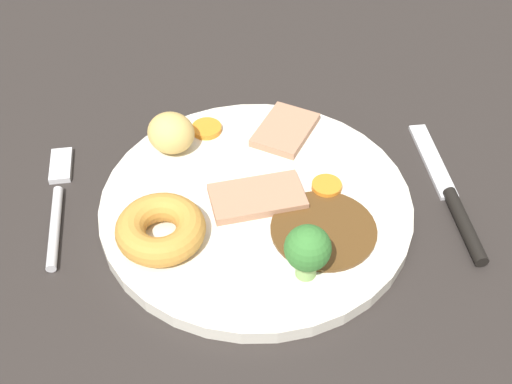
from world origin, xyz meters
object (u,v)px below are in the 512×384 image
object	(u,v)px
dinner_plate	(256,205)
fork	(58,200)
roast_potato_left	(171,133)
carrot_coin_front	(207,129)
meat_slice_main	(257,197)
carrot_coin_back	(327,187)
broccoli_floret	(308,250)
yorkshire_pudding	(161,229)
knife	(452,200)
meat_slice_under	(285,130)

from	to	relation	value
dinner_plate	fork	world-z (taller)	dinner_plate
roast_potato_left	carrot_coin_front	size ratio (longest dim) A/B	1.52
carrot_coin_front	meat_slice_main	bearing A→B (deg)	-69.08
dinner_plate	carrot_coin_front	distance (cm)	10.87
carrot_coin_back	broccoli_floret	distance (cm)	10.32
yorkshire_pudding	broccoli_floret	world-z (taller)	broccoli_floret
carrot_coin_front	fork	bearing A→B (deg)	-153.50
meat_slice_main	knife	distance (cm)	17.98
fork	knife	bearing A→B (deg)	-98.39
meat_slice_under	broccoli_floret	size ratio (longest dim) A/B	1.35
meat_slice_under	fork	bearing A→B (deg)	-165.02
dinner_plate	broccoli_floret	world-z (taller)	broccoli_floret
meat_slice_main	roast_potato_left	distance (cm)	10.91
dinner_plate	meat_slice_under	xyz separation A→B (cm)	(3.95, 8.92, 1.10)
carrot_coin_back	broccoli_floret	xyz separation A→B (cm)	(-3.51, -9.33, 2.65)
yorkshire_pudding	broccoli_floret	bearing A→B (deg)	-23.83
carrot_coin_front	knife	xyz separation A→B (cm)	(21.79, -11.30, -1.23)
roast_potato_left	carrot_coin_back	world-z (taller)	roast_potato_left
dinner_plate	broccoli_floret	size ratio (longest dim) A/B	5.52
knife	meat_slice_under	bearing A→B (deg)	53.94
roast_potato_left	meat_slice_main	bearing A→B (deg)	-47.13
meat_slice_main	carrot_coin_front	xyz separation A→B (cm)	(-3.89, 10.19, -0.12)
roast_potato_left	carrot_coin_front	distance (cm)	4.46
broccoli_floret	knife	bearing A→B (deg)	26.85
dinner_plate	carrot_coin_front	size ratio (longest dim) A/B	9.40
broccoli_floret	fork	distance (cm)	24.45
dinner_plate	knife	xyz separation A→B (cm)	(18.00, -1.16, -0.25)
fork	dinner_plate	bearing A→B (deg)	-101.31
dinner_plate	knife	bearing A→B (deg)	-3.68
meat_slice_main	dinner_plate	bearing A→B (deg)	155.97
carrot_coin_front	fork	distance (cm)	15.97
meat_slice_under	fork	distance (cm)	22.80
meat_slice_main	meat_slice_under	bearing A→B (deg)	66.80
broccoli_floret	fork	xyz separation A→B (cm)	(-21.05, 11.78, -4.01)
meat_slice_main	fork	xyz separation A→B (cm)	(-18.14, 3.09, -1.41)
knife	meat_slice_main	bearing A→B (deg)	86.05
carrot_coin_front	meat_slice_under	bearing A→B (deg)	-8.95
meat_slice_under	broccoli_floret	xyz separation A→B (cm)	(-0.93, -17.66, 2.60)
carrot_coin_back	fork	size ratio (longest dim) A/B	0.18
meat_slice_main	broccoli_floret	bearing A→B (deg)	-71.49
meat_slice_main	yorkshire_pudding	bearing A→B (deg)	-157.06
carrot_coin_front	knife	distance (cm)	24.57
roast_potato_left	fork	bearing A→B (deg)	-155.92
meat_slice_under	yorkshire_pudding	world-z (taller)	yorkshire_pudding
meat_slice_under	carrot_coin_front	world-z (taller)	meat_slice_under
broccoli_floret	knife	world-z (taller)	broccoli_floret
dinner_plate	broccoli_floret	xyz separation A→B (cm)	(3.02, -8.74, 3.70)
dinner_plate	carrot_coin_back	distance (cm)	6.64
meat_slice_under	yorkshire_pudding	xyz separation A→B (cm)	(-12.41, -12.59, 0.86)
meat_slice_main	meat_slice_under	world-z (taller)	same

